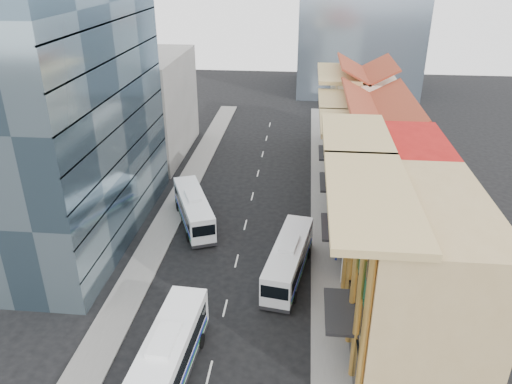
# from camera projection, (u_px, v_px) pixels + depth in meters

# --- Properties ---
(ground) EXTENTS (200.00, 200.00, 0.00)m
(ground) POSITION_uv_depth(u_px,v_px,m) (207.00, 384.00, 33.65)
(ground) COLOR black
(ground) RESTS_ON ground
(sidewalk_right) EXTENTS (3.00, 90.00, 0.15)m
(sidewalk_right) POSITION_uv_depth(u_px,v_px,m) (325.00, 228.00, 52.61)
(sidewalk_right) COLOR slate
(sidewalk_right) RESTS_ON ground
(sidewalk_left) EXTENTS (3.00, 90.00, 0.15)m
(sidewalk_left) POSITION_uv_depth(u_px,v_px,m) (168.00, 220.00, 54.14)
(sidewalk_left) COLOR slate
(sidewalk_left) RESTS_ON ground
(shophouse_tan) EXTENTS (8.00, 14.00, 12.00)m
(shophouse_tan) POSITION_uv_depth(u_px,v_px,m) (417.00, 279.00, 34.29)
(shophouse_tan) COLOR tan
(shophouse_tan) RESTS_ON ground
(shophouse_red) EXTENTS (8.00, 10.00, 12.00)m
(shophouse_red) POSITION_uv_depth(u_px,v_px,m) (392.00, 201.00, 45.07)
(shophouse_red) COLOR #AE1813
(shophouse_red) RESTS_ON ground
(shophouse_cream_near) EXTENTS (8.00, 9.00, 10.00)m
(shophouse_cream_near) POSITION_uv_depth(u_px,v_px,m) (378.00, 171.00, 54.03)
(shophouse_cream_near) COLOR white
(shophouse_cream_near) RESTS_ON ground
(shophouse_cream_mid) EXTENTS (8.00, 9.00, 10.00)m
(shophouse_cream_mid) POSITION_uv_depth(u_px,v_px,m) (369.00, 142.00, 62.11)
(shophouse_cream_mid) COLOR white
(shophouse_cream_mid) RESTS_ON ground
(shophouse_cream_far) EXTENTS (8.00, 12.00, 11.00)m
(shophouse_cream_far) POSITION_uv_depth(u_px,v_px,m) (362.00, 114.00, 71.32)
(shophouse_cream_far) COLOR white
(shophouse_cream_far) RESTS_ON ground
(office_tower) EXTENTS (12.00, 26.00, 30.00)m
(office_tower) POSITION_uv_depth(u_px,v_px,m) (56.00, 89.00, 45.78)
(office_tower) COLOR #415766
(office_tower) RESTS_ON ground
(office_block_far) EXTENTS (10.00, 18.00, 14.00)m
(office_block_far) POSITION_uv_depth(u_px,v_px,m) (149.00, 106.00, 69.79)
(office_block_far) COLOR gray
(office_block_far) RESTS_ON ground
(bus_left_near) EXTENTS (3.49, 12.14, 3.85)m
(bus_left_near) POSITION_uv_depth(u_px,v_px,m) (166.00, 360.00, 33.01)
(bus_left_near) COLOR white
(bus_left_near) RESTS_ON ground
(bus_left_far) EXTENTS (6.66, 11.27, 3.57)m
(bus_left_far) POSITION_uv_depth(u_px,v_px,m) (194.00, 209.00, 52.94)
(bus_left_far) COLOR white
(bus_left_far) RESTS_ON ground
(bus_right) EXTENTS (4.39, 11.44, 3.58)m
(bus_right) POSITION_uv_depth(u_px,v_px,m) (289.00, 259.00, 44.21)
(bus_right) COLOR silver
(bus_right) RESTS_ON ground
(sedan_left) EXTENTS (2.80, 3.91, 1.23)m
(sedan_left) POSITION_uv_depth(u_px,v_px,m) (176.00, 355.00, 35.22)
(sedan_left) COLOR silver
(sedan_left) RESTS_ON ground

